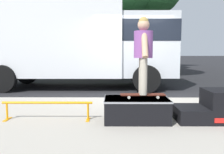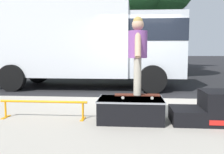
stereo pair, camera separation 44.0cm
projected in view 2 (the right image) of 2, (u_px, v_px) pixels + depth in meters
name	position (u px, v px, depth m)	size (l,w,h in m)	color
ground_plane	(140.00, 99.00, 7.12)	(140.00, 140.00, 0.00)	black
sidewalk_slab	(145.00, 129.00, 4.14)	(50.00, 5.00, 0.12)	#A8A093
skate_box	(131.00, 109.00, 4.39)	(1.13, 0.73, 0.40)	black
kicker_ramp	(208.00, 110.00, 4.28)	(1.04, 0.69, 0.55)	black
grind_rail	(44.00, 105.00, 4.57)	(1.61, 0.28, 0.33)	orange
skateboard	(137.00, 95.00, 4.38)	(0.79, 0.23, 0.07)	#4C1E14
skater_kid	(138.00, 49.00, 4.30)	(0.32, 0.69, 1.34)	#B7AD99
box_truck	(87.00, 42.00, 9.29)	(6.91, 2.63, 3.05)	silver
house_behind	(116.00, 14.00, 19.65)	(9.54, 8.23, 8.40)	beige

